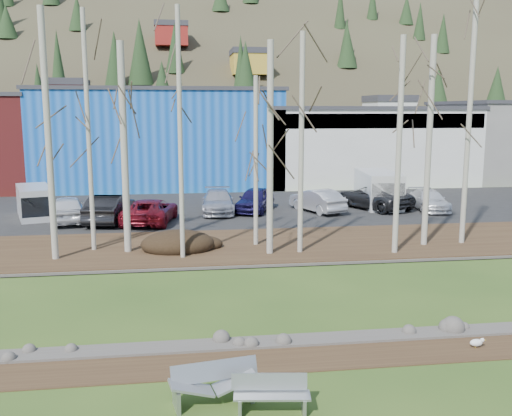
{
  "coord_description": "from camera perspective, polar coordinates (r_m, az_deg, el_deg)",
  "views": [
    {
      "loc": [
        -4.64,
        -11.83,
        6.49
      ],
      "look_at": [
        -1.45,
        11.09,
        2.5
      ],
      "focal_mm": 40.0,
      "sensor_mm": 36.0,
      "label": 1
    }
  ],
  "objects": [
    {
      "name": "ground",
      "position": [
        14.27,
        12.59,
        -17.52
      ],
      "size": [
        200.0,
        200.0,
        0.0
      ],
      "primitive_type": "plane",
      "color": "#2E4A19",
      "rests_on": "ground"
    },
    {
      "name": "dirt_strip",
      "position": [
        16.05,
        9.91,
        -14.16
      ],
      "size": [
        80.0,
        1.8,
        0.03
      ],
      "primitive_type": "cube",
      "color": "#382616",
      "rests_on": "ground"
    },
    {
      "name": "near_bank_rocks",
      "position": [
        16.93,
        8.85,
        -12.88
      ],
      "size": [
        80.0,
        0.8,
        0.5
      ],
      "primitive_type": null,
      "color": "#47423D",
      "rests_on": "ground"
    },
    {
      "name": "river",
      "position": [
        20.64,
        5.55,
        -8.59
      ],
      "size": [
        80.0,
        8.0,
        0.9
      ],
      "primitive_type": null,
      "color": "#152233",
      "rests_on": "ground"
    },
    {
      "name": "far_bank_rocks",
      "position": [
        24.47,
        3.31,
        -5.61
      ],
      "size": [
        80.0,
        0.8,
        0.46
      ],
      "primitive_type": null,
      "color": "#47423D",
      "rests_on": "ground"
    },
    {
      "name": "far_bank",
      "position": [
        27.5,
        2.02,
        -3.72
      ],
      "size": [
        80.0,
        7.0,
        0.15
      ],
      "primitive_type": "cube",
      "color": "#382616",
      "rests_on": "ground"
    },
    {
      "name": "parking_lot",
      "position": [
        37.68,
        -0.73,
        -0.03
      ],
      "size": [
        80.0,
        14.0,
        0.14
      ],
      "primitive_type": "cube",
      "color": "black",
      "rests_on": "ground"
    },
    {
      "name": "building_blue",
      "position": [
        50.9,
        -9.52,
        7.02
      ],
      "size": [
        20.4,
        12.24,
        8.3
      ],
      "color": "#104DAF",
      "rests_on": "ground"
    },
    {
      "name": "building_white",
      "position": [
        53.56,
        10.25,
        6.33
      ],
      "size": [
        18.36,
        12.24,
        6.8
      ],
      "color": "silver",
      "rests_on": "ground"
    },
    {
      "name": "hillside",
      "position": [
        96.57,
        -5.34,
        16.29
      ],
      "size": [
        160.0,
        72.0,
        35.0
      ],
      "primitive_type": null,
      "color": "#352B1E",
      "rests_on": "ground"
    },
    {
      "name": "bench_intact",
      "position": [
        12.98,
        1.52,
        -18.12
      ],
      "size": [
        1.7,
        0.71,
        0.83
      ],
      "rotation": [
        0.0,
        0.0,
        -0.13
      ],
      "color": "#A5A7A9",
      "rests_on": "ground"
    },
    {
      "name": "bench_damaged",
      "position": [
        13.4,
        -4.25,
        -17.06
      ],
      "size": [
        2.06,
        0.97,
        0.88
      ],
      "rotation": [
        0.0,
        0.0,
        0.17
      ],
      "color": "#A5A7A9",
      "rests_on": "ground"
    },
    {
      "name": "seagull",
      "position": [
        17.23,
        21.21,
        -12.42
      ],
      "size": [
        0.43,
        0.21,
        0.31
      ],
      "rotation": [
        0.0,
        0.0,
        -0.33
      ],
      "color": "gold",
      "rests_on": "ground"
    },
    {
      "name": "dirt_mound",
      "position": [
        26.45,
        -7.83,
        -3.44
      ],
      "size": [
        3.39,
        2.39,
        0.67
      ],
      "primitive_type": "ellipsoid",
      "color": "black",
      "rests_on": "far_bank"
    },
    {
      "name": "birch_0",
      "position": [
        25.45,
        -20.06,
        6.72
      ],
      "size": [
        0.28,
        0.28,
        10.48
      ],
      "color": "beige",
      "rests_on": "far_bank"
    },
    {
      "name": "birch_1",
      "position": [
        26.61,
        -16.41,
        7.24
      ],
      "size": [
        0.21,
        0.21,
        10.68
      ],
      "color": "beige",
      "rests_on": "far_bank"
    },
    {
      "name": "birch_2",
      "position": [
        25.91,
        -13.04,
        5.76
      ],
      "size": [
        0.31,
        0.31,
        9.27
      ],
      "color": "beige",
      "rests_on": "far_bank"
    },
    {
      "name": "birch_3",
      "position": [
        24.38,
        -7.59,
        7.21
      ],
      "size": [
        0.2,
        0.2,
        10.57
      ],
      "color": "beige",
      "rests_on": "far_bank"
    },
    {
      "name": "birch_4",
      "position": [
        24.94,
        1.42,
        5.86
      ],
      "size": [
        0.29,
        0.29,
        9.27
      ],
      "color": "beige",
      "rests_on": "far_bank"
    },
    {
      "name": "birch_5",
      "position": [
        26.67,
        -0.01,
        4.63
      ],
      "size": [
        0.21,
        0.21,
        7.89
      ],
      "color": "beige",
      "rests_on": "far_bank"
    },
    {
      "name": "birch_6",
      "position": [
        25.25,
        4.55,
        6.31
      ],
      "size": [
        0.23,
        0.23,
        9.65
      ],
      "color": "beige",
      "rests_on": "far_bank"
    },
    {
      "name": "birch_7",
      "position": [
        27.8,
        16.91,
        6.29
      ],
      "size": [
        0.28,
        0.28,
        9.7
      ],
      "color": "beige",
      "rests_on": "far_bank"
    },
    {
      "name": "birch_8",
      "position": [
        25.84,
        14.1,
        5.95
      ],
      "size": [
        0.25,
        0.25,
        9.49
      ],
      "color": "beige",
      "rests_on": "far_bank"
    },
    {
      "name": "birch_9",
      "position": [
        28.72,
        20.55,
        8.49
      ],
      "size": [
        0.24,
        0.24,
        12.0
      ],
      "color": "beige",
      "rests_on": "far_bank"
    },
    {
      "name": "car_0",
      "position": [
        34.31,
        -18.34,
        -0.07
      ],
      "size": [
        2.71,
        4.82,
        1.55
      ],
      "primitive_type": "imported",
      "rotation": [
        0.0,
        0.0,
        3.35
      ],
      "color": "white",
      "rests_on": "parking_lot"
    },
    {
      "name": "car_1",
      "position": [
        33.57,
        -14.5,
        -0.05
      ],
      "size": [
        2.5,
        5.08,
        1.6
      ],
      "primitive_type": "imported",
      "rotation": [
        0.0,
        0.0,
        2.97
      ],
      "color": "black",
      "rests_on": "parking_lot"
    },
    {
      "name": "car_2",
      "position": [
        32.95,
        -10.32,
        -0.28
      ],
      "size": [
        3.12,
        5.24,
        1.36
      ],
      "primitive_type": "imported",
      "rotation": [
        0.0,
        0.0,
        2.96
      ],
      "color": "maroon",
      "rests_on": "parking_lot"
    },
    {
      "name": "car_3",
      "position": [
        35.69,
        -3.83,
        0.65
      ],
      "size": [
        2.23,
        4.93,
        1.4
      ],
      "primitive_type": "imported",
      "rotation": [
        0.0,
        0.0,
        -0.06
      ],
      "color": "#ACADB5",
      "rests_on": "parking_lot"
    },
    {
      "name": "car_4",
      "position": [
        36.02,
        -0.09,
        0.85
      ],
      "size": [
        3.33,
        4.78,
        1.51
      ],
      "primitive_type": "imported",
      "rotation": [
        0.0,
        0.0,
        -0.39
      ],
      "color": "#1C174C",
      "rests_on": "parking_lot"
    },
    {
      "name": "car_5",
      "position": [
        36.12,
        6.14,
        0.77
      ],
      "size": [
        2.98,
        4.65,
        1.45
      ],
      "primitive_type": "imported",
      "rotation": [
        0.0,
        0.0,
        3.5
      ],
      "color": "silver",
      "rests_on": "parking_lot"
    },
    {
      "name": "car_6",
      "position": [
        37.87,
        11.62,
        1.09
      ],
      "size": [
        4.65,
        6.03,
        1.52
      ],
      "primitive_type": "imported",
      "rotation": [
        0.0,
        0.0,
        3.59
      ],
      "color": "#29292C",
      "rests_on": "parking_lot"
    },
    {
      "name": "car_7",
      "position": [
        38.16,
        16.91,
        0.74
      ],
      "size": [
        2.22,
        4.54,
        1.27
      ],
      "primitive_type": "imported",
      "rotation": [
        0.0,
        0.0,
        -0.1
      ],
      "color": "silver",
      "rests_on": "parking_lot"
    },
    {
      "name": "car_8",
      "position": [
        33.56,
        -14.28,
        -0.04
      ],
      "size": [
        2.5,
        5.08,
        1.6
      ],
      "primitive_type": "imported",
      "rotation": [
        0.0,
        0.0,
        2.97
      ],
      "color": "black",
      "rests_on": "parking_lot"
    },
    {
      "name": "car_9",
      "position": [
        32.97,
        -10.78,
        -0.29
      ],
      "size": [
        3.12,
        5.24,
        1.36
      ],
      "primitive_type": "imported",
      "rotation": [
        0.0,
        0.0,
        2.96
      ],
      "color": "maroon",
      "rests_on": "parking_lot"
    },
    {
      "name": "van_white",
      "position": [
        38.71,
        12.19,
        1.84
      ],
      "size": [
        2.73,
        5.46,
        2.3
      ],
      "rotation": [
        0.0,
        0.0,
        -0.11
      ],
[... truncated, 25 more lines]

